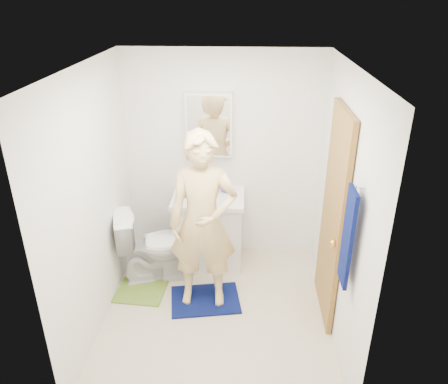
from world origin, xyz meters
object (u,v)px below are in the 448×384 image
(medicine_cabinet, at_px, (209,125))
(man, at_px, (203,222))
(toilet, at_px, (155,245))
(soap_dispenser, at_px, (187,188))
(toothbrush_cup, at_px, (225,188))
(vanity_cabinet, at_px, (209,231))
(towel, at_px, (348,238))

(medicine_cabinet, distance_m, man, 1.17)
(toilet, xyz_separation_m, man, (0.57, -0.38, 0.51))
(man, bearing_deg, soap_dispenser, 107.23)
(medicine_cabinet, distance_m, toothbrush_cup, 0.73)
(vanity_cabinet, bearing_deg, toilet, -147.75)
(toothbrush_cup, bearing_deg, towel, -58.10)
(medicine_cabinet, xyz_separation_m, towel, (1.18, -1.71, -0.35))
(toothbrush_cup, bearing_deg, vanity_cabinet, -147.40)
(vanity_cabinet, relative_size, medicine_cabinet, 1.14)
(medicine_cabinet, height_order, toothbrush_cup, medicine_cabinet)
(soap_dispenser, relative_size, man, 0.12)
(medicine_cabinet, relative_size, man, 0.39)
(towel, bearing_deg, soap_dispenser, 133.93)
(toothbrush_cup, xyz_separation_m, man, (-0.17, -0.85, 0.02))
(towel, relative_size, man, 0.44)
(medicine_cabinet, bearing_deg, man, -89.31)
(towel, relative_size, soap_dispenser, 3.84)
(toilet, xyz_separation_m, toothbrush_cup, (0.74, 0.47, 0.49))
(vanity_cabinet, relative_size, toilet, 0.96)
(vanity_cabinet, relative_size, soap_dispenser, 3.84)
(towel, xyz_separation_m, soap_dispenser, (-1.41, 1.46, -0.30))
(toothbrush_cup, relative_size, man, 0.07)
(man, bearing_deg, vanity_cabinet, 89.22)
(toilet, bearing_deg, toothbrush_cup, -74.15)
(soap_dispenser, bearing_deg, toothbrush_cup, 18.40)
(toilet, distance_m, soap_dispenser, 0.71)
(soap_dispenser, bearing_deg, towel, -46.07)
(toothbrush_cup, bearing_deg, toilet, -147.66)
(medicine_cabinet, relative_size, towel, 0.87)
(vanity_cabinet, xyz_separation_m, toilet, (-0.56, -0.35, 0.01))
(man, bearing_deg, towel, -34.61)
(towel, distance_m, toilet, 2.24)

